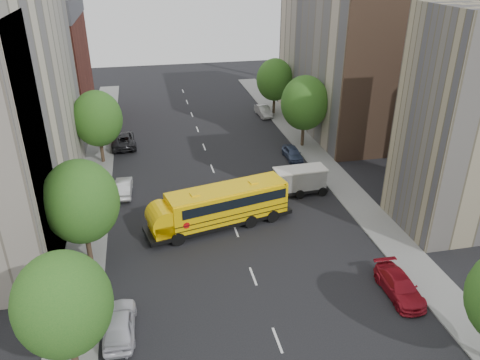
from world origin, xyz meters
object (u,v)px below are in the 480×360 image
object	(u,v)px
street_tree_1	(81,202)
safari_truck	(295,181)
street_tree_4	(305,103)
school_bus	(218,206)
parked_car_0	(120,323)
parked_car_3	(400,286)
parked_car_4	(292,153)
street_tree_0	(63,304)
street_tree_2	(97,119)
parked_car_2	(123,139)
street_tree_5	(275,80)
parked_car_5	(263,111)
parked_car_1	(123,187)

from	to	relation	value
street_tree_1	safari_truck	bearing A→B (deg)	21.77
street_tree_4	school_bus	size ratio (longest dim) A/B	0.66
parked_car_0	parked_car_3	bearing A→B (deg)	-178.36
street_tree_4	parked_car_3	world-z (taller)	street_tree_4
safari_truck	parked_car_4	distance (m)	8.13
street_tree_0	street_tree_1	xyz separation A→B (m)	(0.00, 10.00, 0.31)
parked_car_4	street_tree_2	bearing A→B (deg)	171.01
school_bus	parked_car_2	size ratio (longest dim) A/B	2.13
parked_car_0	street_tree_5	bearing A→B (deg)	-115.48
street_tree_0	parked_car_2	world-z (taller)	street_tree_0
street_tree_5	parked_car_4	bearing A→B (deg)	-98.23
street_tree_2	safari_truck	world-z (taller)	street_tree_2
parked_car_5	parked_car_1	bearing A→B (deg)	-136.82
street_tree_2	parked_car_1	size ratio (longest dim) A/B	1.83
parked_car_3	parked_car_4	xyz separation A→B (m)	(0.00, 22.57, -0.02)
parked_car_1	parked_car_0	bearing A→B (deg)	92.67
parked_car_3	parked_car_4	distance (m)	22.57
parked_car_2	street_tree_5	bearing A→B (deg)	-163.22
parked_car_3	street_tree_5	bearing A→B (deg)	87.53
street_tree_1	parked_car_5	size ratio (longest dim) A/B	1.88
parked_car_2	parked_car_1	bearing A→B (deg)	86.61
parked_car_4	parked_car_5	xyz separation A→B (m)	(0.61, 14.66, 0.04)
street_tree_0	parked_car_2	distance (m)	32.54
parked_car_0	parked_car_1	bearing A→B (deg)	-87.70
parked_car_0	parked_car_3	xyz separation A→B (m)	(17.60, -0.20, -0.09)
street_tree_1	parked_car_0	xyz separation A→B (m)	(2.20, -7.58, -4.19)
safari_truck	parked_car_0	xyz separation A→B (m)	(-15.33, -14.59, -0.56)
street_tree_5	parked_car_3	size ratio (longest dim) A/B	1.62
street_tree_0	street_tree_5	size ratio (longest dim) A/B	0.99
parked_car_0	parked_car_2	distance (m)	29.84
parked_car_2	parked_car_5	world-z (taller)	parked_car_2
street_tree_1	parked_car_1	size ratio (longest dim) A/B	1.87
safari_truck	parked_car_1	distance (m)	15.68
safari_truck	parked_car_1	world-z (taller)	safari_truck
parked_car_1	parked_car_5	size ratio (longest dim) A/B	1.00
parked_car_2	street_tree_1	bearing A→B (deg)	80.51
street_tree_2	parked_car_3	xyz separation A→B (m)	(19.80, -25.79, -4.16)
street_tree_2	street_tree_5	size ratio (longest dim) A/B	1.03
school_bus	parked_car_5	world-z (taller)	school_bus
street_tree_5	parked_car_1	distance (m)	28.28
parked_car_1	parked_car_2	distance (m)	12.05
street_tree_5	parked_car_0	distance (m)	42.66
street_tree_4	safari_truck	distance (m)	12.45
street_tree_1	parked_car_1	world-z (taller)	street_tree_1
street_tree_2	parked_car_0	size ratio (longest dim) A/B	1.73
street_tree_5	parked_car_3	world-z (taller)	street_tree_5
street_tree_5	safari_truck	distance (m)	23.67
street_tree_5	safari_truck	world-z (taller)	street_tree_5
street_tree_5	parked_car_3	distance (m)	38.06
street_tree_1	street_tree_4	bearing A→B (deg)	39.29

